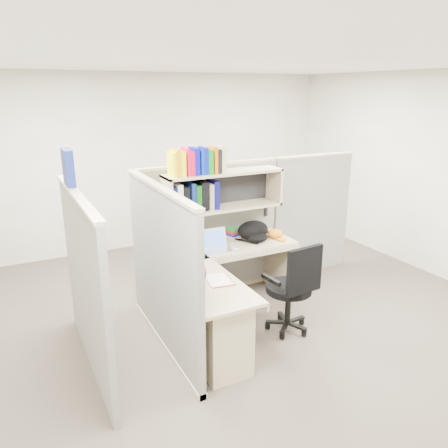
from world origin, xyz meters
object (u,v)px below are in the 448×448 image
desk (223,308)px  laptop (217,241)px  backpack (255,231)px  snack_canister (201,272)px  task_chair (291,301)px

desk → laptop: laptop is taller
backpack → snack_canister: (-1.00, -0.67, -0.07)m
desk → task_chair: task_chair is taller
backpack → laptop: bearing=178.4°
backpack → snack_canister: backpack is taller
desk → snack_canister: 0.40m
backpack → desk: bearing=-148.6°
backpack → snack_canister: bearing=-159.0°
desk → laptop: 0.87m
desk → snack_canister: bearing=134.3°
backpack → snack_canister: size_ratio=4.03×
desk → task_chair: (0.76, -0.05, -0.09)m
backpack → task_chair: size_ratio=0.39×
backpack → task_chair: bearing=-108.5°
desk → task_chair: 0.77m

